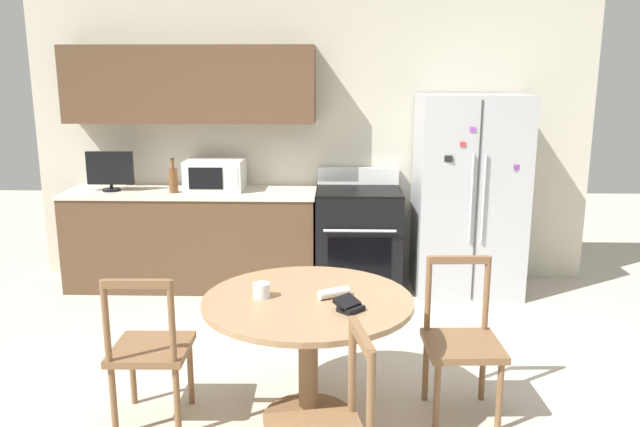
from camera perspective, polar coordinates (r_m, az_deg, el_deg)
ground_plane at (r=3.77m, az=-2.60°, el=-18.20°), size 14.00×14.00×0.00m
back_wall at (r=5.86m, az=-3.80°, el=7.90°), size 5.20×0.44×2.60m
kitchen_counter at (r=5.87m, az=-11.53°, el=-2.23°), size 2.27×0.64×0.90m
refrigerator at (r=5.68m, az=13.41°, el=1.64°), size 0.92×0.72×1.76m
oven_range at (r=5.69m, az=3.52°, el=-2.29°), size 0.76×0.68×1.08m
microwave at (r=5.74m, az=-9.55°, el=3.50°), size 0.52×0.40×0.27m
countertop_tv at (r=5.91m, az=-18.64°, el=3.82°), size 0.42×0.16×0.36m
counter_bottle at (r=5.68m, az=-13.27°, el=3.04°), size 0.08×0.08×0.31m
dining_table at (r=3.50m, az=-1.10°, el=-10.02°), size 1.16×1.16×0.73m
dining_chair_left at (r=3.66m, az=-15.29°, el=-11.99°), size 0.43×0.43×0.90m
dining_chair_right at (r=3.72m, az=12.82°, el=-11.43°), size 0.44×0.44×0.90m
candle_glass at (r=3.46m, az=-5.37°, el=-7.07°), size 0.10×0.10×0.08m
folded_napkin at (r=3.44m, az=1.25°, el=-7.27°), size 0.18×0.13×0.05m
wallet at (r=3.27m, az=2.66°, el=-8.39°), size 0.17×0.17×0.07m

